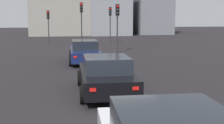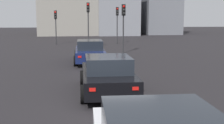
{
  "view_description": "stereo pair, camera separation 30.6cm",
  "coord_description": "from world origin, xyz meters",
  "px_view_note": "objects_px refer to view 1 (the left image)",
  "views": [
    {
      "loc": [
        -9.14,
        1.45,
        2.87
      ],
      "look_at": [
        -0.17,
        -0.03,
        1.48
      ],
      "focal_mm": 46.64,
      "sensor_mm": 36.0,
      "label": 1
    },
    {
      "loc": [
        -9.19,
        1.14,
        2.87
      ],
      "look_at": [
        -0.17,
        -0.03,
        1.48
      ],
      "focal_mm": 46.64,
      "sensor_mm": 36.0,
      "label": 2
    }
  ],
  "objects_px": {
    "traffic_light_near_right": "(48,20)",
    "traffic_light_far_right": "(110,18)",
    "traffic_light_near_left": "(117,18)",
    "car_black_second": "(106,75)",
    "car_navy_lead": "(85,52)",
    "traffic_light_far_left": "(81,16)"
  },
  "relations": [
    {
      "from": "traffic_light_near_left",
      "to": "car_black_second",
      "type": "bearing_deg",
      "value": -16.4
    },
    {
      "from": "car_black_second",
      "to": "traffic_light_far_right",
      "type": "xyz_separation_m",
      "value": [
        20.65,
        -3.42,
        2.18
      ]
    },
    {
      "from": "car_navy_lead",
      "to": "traffic_light_far_right",
      "type": "distance_m",
      "value": 13.48
    },
    {
      "from": "traffic_light_near_right",
      "to": "traffic_light_far_right",
      "type": "xyz_separation_m",
      "value": [
        -0.48,
        -6.62,
        0.26
      ]
    },
    {
      "from": "car_navy_lead",
      "to": "traffic_light_far_left",
      "type": "relative_size",
      "value": 1.12
    },
    {
      "from": "car_navy_lead",
      "to": "traffic_light_near_left",
      "type": "xyz_separation_m",
      "value": [
        4.53,
        -2.97,
        2.13
      ]
    },
    {
      "from": "traffic_light_near_left",
      "to": "traffic_light_far_right",
      "type": "xyz_separation_m",
      "value": [
        8.25,
        -0.71,
        0.05
      ]
    },
    {
      "from": "car_navy_lead",
      "to": "car_black_second",
      "type": "bearing_deg",
      "value": -176.79
    },
    {
      "from": "traffic_light_near_right",
      "to": "traffic_light_far_right",
      "type": "distance_m",
      "value": 6.64
    },
    {
      "from": "traffic_light_far_right",
      "to": "traffic_light_near_left",
      "type": "bearing_deg",
      "value": -3.88
    },
    {
      "from": "car_navy_lead",
      "to": "traffic_light_near_left",
      "type": "distance_m",
      "value": 5.82
    },
    {
      "from": "car_black_second",
      "to": "traffic_light_far_right",
      "type": "bearing_deg",
      "value": -8.4
    },
    {
      "from": "car_navy_lead",
      "to": "traffic_light_far_right",
      "type": "xyz_separation_m",
      "value": [
        12.78,
        -3.69,
        2.17
      ]
    },
    {
      "from": "traffic_light_far_right",
      "to": "traffic_light_far_left",
      "type": "bearing_deg",
      "value": -40.17
    },
    {
      "from": "traffic_light_near_left",
      "to": "traffic_light_near_right",
      "type": "xyz_separation_m",
      "value": [
        8.73,
        5.9,
        -0.21
      ]
    },
    {
      "from": "traffic_light_far_left",
      "to": "traffic_light_near_left",
      "type": "bearing_deg",
      "value": 32.57
    },
    {
      "from": "traffic_light_near_left",
      "to": "traffic_light_near_right",
      "type": "height_order",
      "value": "traffic_light_near_left"
    },
    {
      "from": "car_black_second",
      "to": "traffic_light_near_right",
      "type": "distance_m",
      "value": 21.45
    },
    {
      "from": "car_navy_lead",
      "to": "traffic_light_near_right",
      "type": "xyz_separation_m",
      "value": [
        13.26,
        2.93,
        1.92
      ]
    },
    {
      "from": "car_black_second",
      "to": "traffic_light_near_right",
      "type": "xyz_separation_m",
      "value": [
        21.13,
        3.19,
        1.92
      ]
    },
    {
      "from": "traffic_light_far_right",
      "to": "car_black_second",
      "type": "bearing_deg",
      "value": -8.36
    },
    {
      "from": "car_navy_lead",
      "to": "traffic_light_near_left",
      "type": "height_order",
      "value": "traffic_light_near_left"
    }
  ]
}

